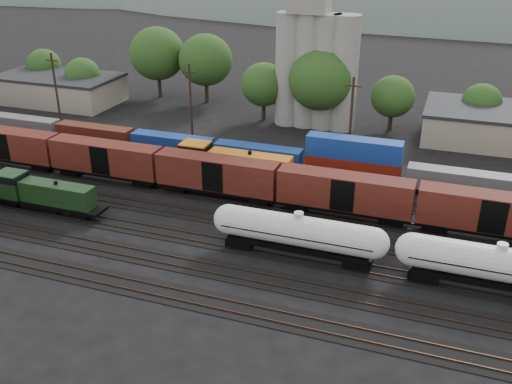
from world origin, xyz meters
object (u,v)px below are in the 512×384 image
(orange_locomotive, at_px, (228,163))
(tank_car_a, at_px, (298,232))
(grain_silo, at_px, (315,57))
(green_locomotive, at_px, (39,192))

(orange_locomotive, bearing_deg, tank_car_a, -47.90)
(tank_car_a, bearing_deg, orange_locomotive, 132.10)
(orange_locomotive, distance_m, grain_silo, 27.80)
(tank_car_a, height_order, orange_locomotive, tank_car_a)
(green_locomotive, bearing_deg, grain_silo, 61.93)
(orange_locomotive, xyz_separation_m, grain_silo, (4.58, 26.00, 8.71))
(tank_car_a, height_order, grain_silo, grain_silo)
(tank_car_a, distance_m, grain_silo, 42.82)
(green_locomotive, distance_m, orange_locomotive, 22.89)
(green_locomotive, height_order, tank_car_a, tank_car_a)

